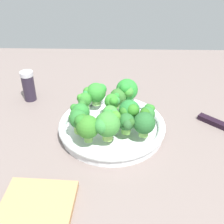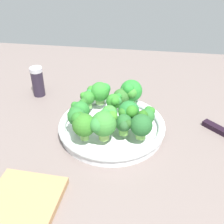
{
  "view_description": "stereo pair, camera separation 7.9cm",
  "coord_description": "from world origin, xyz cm",
  "px_view_note": "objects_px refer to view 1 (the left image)",
  "views": [
    {
      "loc": [
        -66.1,
        -3.93,
        50.24
      ],
      "look_at": [
        0.32,
        -2.27,
        6.73
      ],
      "focal_mm": 46.48,
      "sensor_mm": 36.0,
      "label": 1
    },
    {
      "loc": [
        -65.43,
        -11.83,
        50.24
      ],
      "look_at": [
        0.32,
        -2.27,
        6.73
      ],
      "focal_mm": 46.48,
      "sensor_mm": 36.0,
      "label": 2
    }
  ],
  "objects_px": {
    "broccoli_floret_8": "(127,123)",
    "broccoli_floret_12": "(118,96)",
    "broccoli_floret_13": "(80,112)",
    "broccoli_floret_10": "(113,101)",
    "broccoli_floret_0": "(87,126)",
    "broccoli_floret_4": "(78,120)",
    "broccoli_floret_11": "(148,114)",
    "pepper_shaker": "(29,86)",
    "broccoli_floret_9": "(127,90)",
    "broccoli_floret_7": "(144,122)",
    "broccoli_floret_6": "(96,92)",
    "broccoli_floret_2": "(107,124)",
    "broccoli_floret_3": "(129,111)",
    "bowl": "(112,126)",
    "broccoli_floret_1": "(111,114)",
    "broccoli_floret_5": "(84,99)"
  },
  "relations": [
    {
      "from": "broccoli_floret_0",
      "to": "broccoli_floret_6",
      "type": "relative_size",
      "value": 1.05
    },
    {
      "from": "broccoli_floret_1",
      "to": "broccoli_floret_6",
      "type": "bearing_deg",
      "value": 22.63
    },
    {
      "from": "broccoli_floret_1",
      "to": "broccoli_floret_6",
      "type": "xyz_separation_m",
      "value": [
        0.11,
        0.05,
        0.0
      ]
    },
    {
      "from": "broccoli_floret_7",
      "to": "broccoli_floret_13",
      "type": "xyz_separation_m",
      "value": [
        0.05,
        0.17,
        -0.0
      ]
    },
    {
      "from": "broccoli_floret_2",
      "to": "broccoli_floret_13",
      "type": "relative_size",
      "value": 1.22
    },
    {
      "from": "broccoli_floret_8",
      "to": "broccoli_floret_12",
      "type": "height_order",
      "value": "same"
    },
    {
      "from": "broccoli_floret_4",
      "to": "broccoli_floret_11",
      "type": "xyz_separation_m",
      "value": [
        0.04,
        -0.18,
        -0.01
      ]
    },
    {
      "from": "bowl",
      "to": "broccoli_floret_9",
      "type": "bearing_deg",
      "value": -21.89
    },
    {
      "from": "broccoli_floret_5",
      "to": "broccoli_floret_8",
      "type": "distance_m",
      "value": 0.17
    },
    {
      "from": "broccoli_floret_3",
      "to": "pepper_shaker",
      "type": "bearing_deg",
      "value": 60.24
    },
    {
      "from": "broccoli_floret_3",
      "to": "broccoli_floret_5",
      "type": "distance_m",
      "value": 0.15
    },
    {
      "from": "pepper_shaker",
      "to": "broccoli_floret_8",
      "type": "bearing_deg",
      "value": -125.78
    },
    {
      "from": "broccoli_floret_0",
      "to": "broccoli_floret_8",
      "type": "relative_size",
      "value": 1.27
    },
    {
      "from": "broccoli_floret_11",
      "to": "pepper_shaker",
      "type": "bearing_deg",
      "value": 64.19
    },
    {
      "from": "bowl",
      "to": "pepper_shaker",
      "type": "xyz_separation_m",
      "value": [
        0.17,
        0.28,
        0.03
      ]
    },
    {
      "from": "broccoli_floret_10",
      "to": "broccoli_floret_13",
      "type": "distance_m",
      "value": 0.1
    },
    {
      "from": "broccoli_floret_3",
      "to": "pepper_shaker",
      "type": "distance_m",
      "value": 0.38
    },
    {
      "from": "broccoli_floret_6",
      "to": "pepper_shaker",
      "type": "xyz_separation_m",
      "value": [
        0.08,
        0.23,
        -0.03
      ]
    },
    {
      "from": "broccoli_floret_0",
      "to": "broccoli_floret_7",
      "type": "height_order",
      "value": "broccoli_floret_0"
    },
    {
      "from": "broccoli_floret_0",
      "to": "broccoli_floret_13",
      "type": "relative_size",
      "value": 1.13
    },
    {
      "from": "broccoli_floret_3",
      "to": "broccoli_floret_4",
      "type": "distance_m",
      "value": 0.14
    },
    {
      "from": "broccoli_floret_3",
      "to": "broccoli_floret_7",
      "type": "xyz_separation_m",
      "value": [
        -0.05,
        -0.04,
        -0.0
      ]
    },
    {
      "from": "pepper_shaker",
      "to": "broccoli_floret_3",
      "type": "bearing_deg",
      "value": -119.76
    },
    {
      "from": "broccoli_floret_3",
      "to": "broccoli_floret_11",
      "type": "distance_m",
      "value": 0.05
    },
    {
      "from": "broccoli_floret_13",
      "to": "broccoli_floret_10",
      "type": "bearing_deg",
      "value": -59.0
    },
    {
      "from": "broccoli_floret_10",
      "to": "broccoli_floret_13",
      "type": "height_order",
      "value": "same"
    },
    {
      "from": "broccoli_floret_0",
      "to": "broccoli_floret_3",
      "type": "height_order",
      "value": "broccoli_floret_0"
    },
    {
      "from": "broccoli_floret_10",
      "to": "broccoli_floret_9",
      "type": "bearing_deg",
      "value": -32.31
    },
    {
      "from": "broccoli_floret_3",
      "to": "broccoli_floret_8",
      "type": "xyz_separation_m",
      "value": [
        -0.04,
        0.01,
        -0.01
      ]
    },
    {
      "from": "broccoli_floret_0",
      "to": "broccoli_floret_4",
      "type": "height_order",
      "value": "broccoli_floret_0"
    },
    {
      "from": "broccoli_floret_1",
      "to": "broccoli_floret_7",
      "type": "relative_size",
      "value": 0.88
    },
    {
      "from": "broccoli_floret_0",
      "to": "broccoli_floret_5",
      "type": "distance_m",
      "value": 0.15
    },
    {
      "from": "broccoli_floret_5",
      "to": "broccoli_floret_6",
      "type": "relative_size",
      "value": 0.75
    },
    {
      "from": "broccoli_floret_1",
      "to": "broccoli_floret_8",
      "type": "relative_size",
      "value": 1.03
    },
    {
      "from": "broccoli_floret_1",
      "to": "pepper_shaker",
      "type": "relative_size",
      "value": 0.58
    },
    {
      "from": "broccoli_floret_10",
      "to": "broccoli_floret_1",
      "type": "bearing_deg",
      "value": 176.1
    },
    {
      "from": "broccoli_floret_6",
      "to": "broccoli_floret_12",
      "type": "height_order",
      "value": "broccoli_floret_6"
    },
    {
      "from": "broccoli_floret_7",
      "to": "broccoli_floret_13",
      "type": "distance_m",
      "value": 0.18
    },
    {
      "from": "broccoli_floret_0",
      "to": "broccoli_floret_3",
      "type": "xyz_separation_m",
      "value": [
        0.07,
        -0.11,
        -0.0
      ]
    },
    {
      "from": "broccoli_floret_9",
      "to": "bowl",
      "type": "bearing_deg",
      "value": 158.11
    },
    {
      "from": "broccoli_floret_5",
      "to": "broccoli_floret_13",
      "type": "relative_size",
      "value": 0.81
    },
    {
      "from": "broccoli_floret_3",
      "to": "broccoli_floret_5",
      "type": "height_order",
      "value": "broccoli_floret_3"
    },
    {
      "from": "broccoli_floret_13",
      "to": "broccoli_floret_12",
      "type": "bearing_deg",
      "value": -48.32
    },
    {
      "from": "broccoli_floret_3",
      "to": "broccoli_floret_13",
      "type": "bearing_deg",
      "value": 89.6
    },
    {
      "from": "broccoli_floret_0",
      "to": "pepper_shaker",
      "type": "relative_size",
      "value": 0.71
    },
    {
      "from": "broccoli_floret_6",
      "to": "broccoli_floret_10",
      "type": "height_order",
      "value": "broccoli_floret_6"
    },
    {
      "from": "pepper_shaker",
      "to": "broccoli_floret_7",
      "type": "bearing_deg",
      "value": -122.67
    },
    {
      "from": "broccoli_floret_4",
      "to": "broccoli_floret_13",
      "type": "bearing_deg",
      "value": -1.41
    },
    {
      "from": "bowl",
      "to": "broccoli_floret_3",
      "type": "relative_size",
      "value": 4.21
    },
    {
      "from": "broccoli_floret_7",
      "to": "broccoli_floret_11",
      "type": "height_order",
      "value": "broccoli_floret_7"
    }
  ]
}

